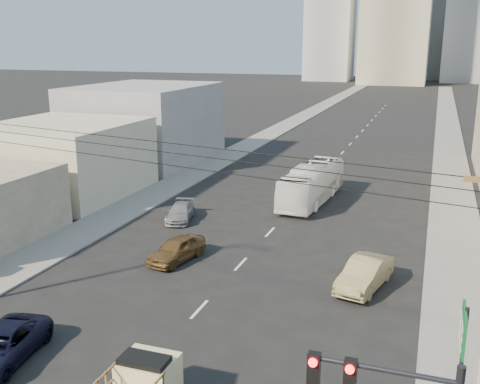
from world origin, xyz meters
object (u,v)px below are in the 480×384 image
Objects in this scene: sedan_grey at (180,212)px; green_sign at (462,347)px; navy_pickup at (1,347)px; city_bus at (312,183)px; sedan_brown at (177,249)px; sedan_tan at (365,274)px.

green_sign reaches higher than sedan_grey.
navy_pickup is 27.98m from city_bus.
sedan_tan is at bearing 10.53° from sedan_brown.
sedan_tan is (10.80, -0.22, 0.07)m from sedan_brown.
green_sign is (14.87, -11.80, 3.03)m from sedan_brown.
sedan_grey is (-13.90, 7.34, -0.19)m from sedan_tan.
city_bus reaches higher than sedan_tan.
sedan_brown is 10.81m from sedan_tan.
sedan_grey is at bearing -129.99° from city_bus.
sedan_brown is 1.03× the size of sedan_grey.
city_bus is 2.14× the size of green_sign.
sedan_brown is at bearing 72.08° from navy_pickup.
sedan_brown is at bearing -168.33° from sedan_tan.
navy_pickup is at bearing -99.25° from city_bus.
green_sign is at bearing -57.84° from sedan_tan.
navy_pickup is at bearing -87.33° from sedan_brown.
green_sign is (4.06, -11.58, 2.96)m from sedan_tan.
sedan_brown is at bearing -80.30° from sedan_grey.
sedan_grey is (-7.82, -7.96, -0.90)m from city_bus.
sedan_tan is at bearing 34.10° from navy_pickup.
sedan_grey is 0.81× the size of green_sign.
sedan_brown is 19.22m from green_sign.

